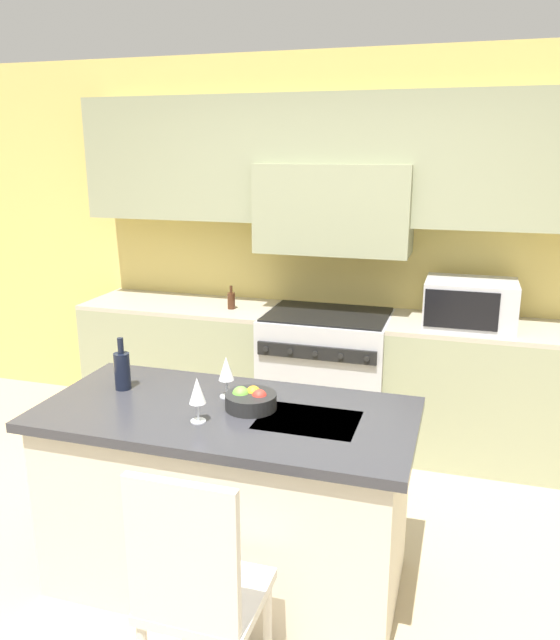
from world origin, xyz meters
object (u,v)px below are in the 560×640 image
object	(u,v)px
wine_glass_near	(197,392)
oil_bottle_on_counter	(231,300)
wine_glass_far	(226,370)
fruit_bowl	(250,400)
range_stove	(326,377)
microwave	(470,303)
wine_bottle	(122,370)
island_chair	(196,586)

from	to	relation	value
wine_glass_near	oil_bottle_on_counter	size ratio (longest dim) A/B	1.21
wine_glass_far	fruit_bowl	size ratio (longest dim) A/B	0.86
range_stove	oil_bottle_on_counter	bearing A→B (deg)	-177.07
wine_glass_far	microwave	bearing A→B (deg)	54.32
range_stove	wine_bottle	bearing A→B (deg)	-113.81
microwave	fruit_bowl	bearing A→B (deg)	-120.24
wine_glass_near	range_stove	bearing A→B (deg)	84.56
wine_bottle	fruit_bowl	world-z (taller)	wine_bottle
wine_bottle	wine_glass_far	world-z (taller)	wine_bottle
island_chair	wine_bottle	distance (m)	1.22
wine_glass_near	fruit_bowl	distance (m)	0.28
microwave	fruit_bowl	size ratio (longest dim) A/B	2.42
fruit_bowl	microwave	bearing A→B (deg)	59.76
microwave	wine_bottle	size ratio (longest dim) A/B	2.18
range_stove	microwave	bearing A→B (deg)	1.14
fruit_bowl	oil_bottle_on_counter	size ratio (longest dim) A/B	1.41
range_stove	microwave	size ratio (longest dim) A/B	1.64
wine_bottle	wine_glass_near	bearing A→B (deg)	-25.71
fruit_bowl	wine_glass_near	bearing A→B (deg)	-129.05
wine_bottle	wine_glass_near	size ratio (longest dim) A/B	1.30
range_stove	microwave	world-z (taller)	microwave
wine_glass_near	fruit_bowl	world-z (taller)	wine_glass_near
microwave	island_chair	bearing A→B (deg)	-109.64
oil_bottle_on_counter	range_stove	bearing A→B (deg)	2.93
range_stove	fruit_bowl	size ratio (longest dim) A/B	3.97
microwave	wine_glass_near	distance (m)	2.14
wine_bottle	oil_bottle_on_counter	xyz separation A→B (m)	(-0.02, 1.52, 0.00)
fruit_bowl	wine_bottle	bearing A→B (deg)	176.39
wine_bottle	wine_glass_near	xyz separation A→B (m)	(0.52, -0.25, 0.04)
fruit_bowl	oil_bottle_on_counter	bearing A→B (deg)	114.01
range_stove	wine_glass_near	bearing A→B (deg)	-95.44
wine_glass_near	fruit_bowl	xyz separation A→B (m)	(0.17, 0.21, -0.10)
range_stove	wine_bottle	xyz separation A→B (m)	(-0.69, -1.56, 0.53)
range_stove	wine_bottle	size ratio (longest dim) A/B	3.57
fruit_bowl	wine_glass_far	bearing A→B (deg)	148.17
wine_glass_far	fruit_bowl	bearing A→B (deg)	-31.83
wine_glass_near	wine_bottle	bearing A→B (deg)	154.29
microwave	wine_glass_near	bearing A→B (deg)	-121.33
range_stove	wine_glass_near	distance (m)	1.90
wine_bottle	fruit_bowl	size ratio (longest dim) A/B	1.11
range_stove	island_chair	size ratio (longest dim) A/B	0.92
microwave	range_stove	bearing A→B (deg)	-178.86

